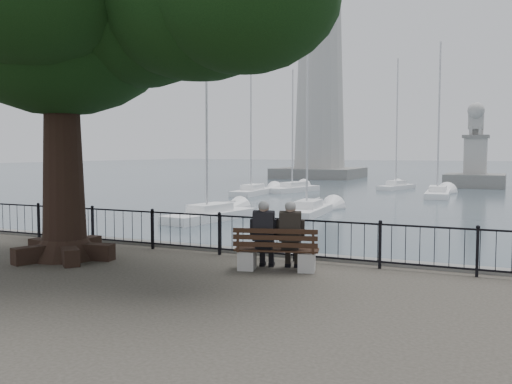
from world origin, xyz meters
The scene contains 14 objects.
harbor centered at (0.00, 3.00, -0.50)m, with size 260.00×260.00×1.20m.
railing centered at (0.00, 2.50, 0.56)m, with size 22.06×0.06×1.00m.
bench centered at (1.02, 1.33, 0.33)m, with size 1.89×0.99×0.95m.
person_left centered at (0.73, 1.36, 0.70)m, with size 0.56×0.82×1.51m.
person_right centered at (1.28, 1.51, 0.70)m, with size 0.56×0.82×1.51m.
tree centered at (-3.30, 0.66, 6.01)m, with size 11.18×7.81×9.13m.
lighthouse centered at (-18.00, 62.00, 12.41)m, with size 10.41×10.41×31.73m.
lion_monument centered at (2.00, 49.94, 1.06)m, with size 5.57×5.57×8.32m.
sailboat_a centered at (-8.67, 15.76, -0.69)m, with size 2.67×6.13×11.00m.
sailboat_b centered at (-4.81, 20.08, -0.66)m, with size 1.98×5.62×11.58m.
sailboat_e centered at (-13.83, 32.08, -0.66)m, with size 1.88×5.92×12.22m.
sailboat_f centered at (0.19, 36.03, -0.67)m, with size 2.16×6.24×12.07m.
sailboat_h centered at (-4.44, 43.66, -0.64)m, with size 2.77×5.41×12.18m.
sailboat_i centered at (-12.03, 36.71, -0.69)m, with size 3.05×6.20×10.77m.
Camera 1 is at (5.67, -9.91, 2.59)m, focal length 40.00 mm.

